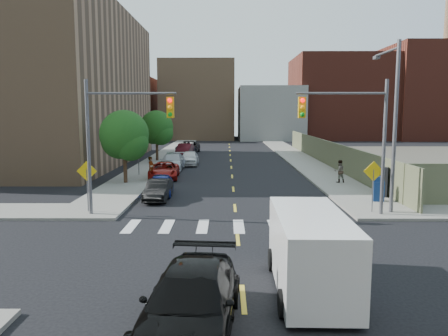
{
  "coord_description": "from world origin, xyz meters",
  "views": [
    {
      "loc": [
        -0.5,
        -16.07,
        5.4
      ],
      "look_at": [
        -0.63,
        10.11,
        2.0
      ],
      "focal_mm": 35.0,
      "sensor_mm": 36.0,
      "label": 1
    }
  ],
  "objects_px": {
    "parked_car_red": "(164,171)",
    "parked_car_silver": "(172,162)",
    "parked_car_blue": "(160,185)",
    "parked_car_black": "(158,190)",
    "payphone": "(383,182)",
    "parked_car_grey": "(188,147)",
    "cargo_van": "(309,249)",
    "mailbox": "(379,189)",
    "parked_car_maroon": "(185,150)",
    "pedestrian_west": "(151,168)",
    "pedestrian_east": "(339,171)",
    "parked_car_white": "(190,158)",
    "black_sedan": "(191,303)"
  },
  "relations": [
    {
      "from": "parked_car_maroon",
      "to": "black_sedan",
      "type": "xyz_separation_m",
      "value": [
        4.14,
        -42.47,
        0.03
      ]
    },
    {
      "from": "parked_car_blue",
      "to": "payphone",
      "type": "xyz_separation_m",
      "value": [
        14.0,
        -1.32,
        0.41
      ]
    },
    {
      "from": "parked_car_red",
      "to": "parked_car_silver",
      "type": "bearing_deg",
      "value": 86.73
    },
    {
      "from": "parked_car_maroon",
      "to": "parked_car_grey",
      "type": "xyz_separation_m",
      "value": [
        0.0,
        4.12,
        0.01
      ]
    },
    {
      "from": "pedestrian_east",
      "to": "parked_car_red",
      "type": "bearing_deg",
      "value": -22.75
    },
    {
      "from": "parked_car_blue",
      "to": "pedestrian_east",
      "type": "bearing_deg",
      "value": 15.57
    },
    {
      "from": "parked_car_blue",
      "to": "parked_car_black",
      "type": "distance_m",
      "value": 1.67
    },
    {
      "from": "black_sedan",
      "to": "mailbox",
      "type": "relative_size",
      "value": 3.69
    },
    {
      "from": "parked_car_white",
      "to": "mailbox",
      "type": "bearing_deg",
      "value": -56.23
    },
    {
      "from": "mailbox",
      "to": "parked_car_red",
      "type": "bearing_deg",
      "value": 156.21
    },
    {
      "from": "black_sedan",
      "to": "payphone",
      "type": "height_order",
      "value": "payphone"
    },
    {
      "from": "mailbox",
      "to": "payphone",
      "type": "bearing_deg",
      "value": 71.75
    },
    {
      "from": "parked_car_blue",
      "to": "parked_car_red",
      "type": "distance_m",
      "value": 6.84
    },
    {
      "from": "parked_car_black",
      "to": "mailbox",
      "type": "relative_size",
      "value": 2.56
    },
    {
      "from": "pedestrian_west",
      "to": "pedestrian_east",
      "type": "distance_m",
      "value": 14.27
    },
    {
      "from": "parked_car_silver",
      "to": "pedestrian_east",
      "type": "xyz_separation_m",
      "value": [
        13.42,
        -7.99,
        0.23
      ]
    },
    {
      "from": "black_sedan",
      "to": "payphone",
      "type": "distance_m",
      "value": 19.66
    },
    {
      "from": "parked_car_silver",
      "to": "parked_car_grey",
      "type": "xyz_separation_m",
      "value": [
        0.0,
        16.53,
        0.02
      ]
    },
    {
      "from": "pedestrian_east",
      "to": "parked_car_black",
      "type": "bearing_deg",
      "value": 13.22
    },
    {
      "from": "parked_car_silver",
      "to": "pedestrian_east",
      "type": "height_order",
      "value": "pedestrian_east"
    },
    {
      "from": "mailbox",
      "to": "pedestrian_east",
      "type": "bearing_deg",
      "value": 104.95
    },
    {
      "from": "parked_car_maroon",
      "to": "cargo_van",
      "type": "xyz_separation_m",
      "value": [
        7.53,
        -39.7,
        0.5
      ]
    },
    {
      "from": "parked_car_red",
      "to": "pedestrian_west",
      "type": "xyz_separation_m",
      "value": [
        -0.8,
        -1.44,
        0.38
      ]
    },
    {
      "from": "parked_car_grey",
      "to": "parked_car_red",
      "type": "bearing_deg",
      "value": -85.13
    },
    {
      "from": "parked_car_grey",
      "to": "cargo_van",
      "type": "distance_m",
      "value": 44.46
    },
    {
      "from": "parked_car_silver",
      "to": "cargo_van",
      "type": "height_order",
      "value": "cargo_van"
    },
    {
      "from": "payphone",
      "to": "parked_car_maroon",
      "type": "bearing_deg",
      "value": 142.41
    },
    {
      "from": "parked_car_blue",
      "to": "mailbox",
      "type": "relative_size",
      "value": 2.65
    },
    {
      "from": "parked_car_maroon",
      "to": "pedestrian_east",
      "type": "xyz_separation_m",
      "value": [
        13.42,
        -20.4,
        0.22
      ]
    },
    {
      "from": "parked_car_red",
      "to": "cargo_van",
      "type": "xyz_separation_m",
      "value": [
        7.53,
        -21.93,
        0.59
      ]
    },
    {
      "from": "parked_car_red",
      "to": "parked_car_silver",
      "type": "xyz_separation_m",
      "value": [
        0.0,
        5.36,
        0.08
      ]
    },
    {
      "from": "parked_car_blue",
      "to": "parked_car_grey",
      "type": "xyz_separation_m",
      "value": [
        -0.7,
        28.69,
        0.11
      ]
    },
    {
      "from": "parked_car_blue",
      "to": "parked_car_silver",
      "type": "distance_m",
      "value": 12.18
    },
    {
      "from": "parked_car_red",
      "to": "cargo_van",
      "type": "height_order",
      "value": "cargo_van"
    },
    {
      "from": "payphone",
      "to": "parked_car_white",
      "type": "bearing_deg",
      "value": 150.89
    },
    {
      "from": "parked_car_blue",
      "to": "cargo_van",
      "type": "relative_size",
      "value": 0.74
    },
    {
      "from": "parked_car_red",
      "to": "parked_car_maroon",
      "type": "height_order",
      "value": "parked_car_maroon"
    },
    {
      "from": "parked_car_grey",
      "to": "mailbox",
      "type": "relative_size",
      "value": 3.77
    },
    {
      "from": "parked_car_blue",
      "to": "parked_car_maroon",
      "type": "distance_m",
      "value": 24.58
    },
    {
      "from": "parked_car_black",
      "to": "payphone",
      "type": "distance_m",
      "value": 13.87
    },
    {
      "from": "parked_car_maroon",
      "to": "parked_car_red",
      "type": "bearing_deg",
      "value": -85.95
    },
    {
      "from": "parked_car_red",
      "to": "pedestrian_west",
      "type": "height_order",
      "value": "pedestrian_west"
    },
    {
      "from": "parked_car_red",
      "to": "mailbox",
      "type": "bearing_deg",
      "value": -37.29
    },
    {
      "from": "parked_car_silver",
      "to": "parked_car_white",
      "type": "relative_size",
      "value": 1.2
    },
    {
      "from": "parked_car_white",
      "to": "mailbox",
      "type": "distance_m",
      "value": 22.37
    },
    {
      "from": "parked_car_black",
      "to": "black_sedan",
      "type": "relative_size",
      "value": 0.69
    },
    {
      "from": "pedestrian_west",
      "to": "parked_car_red",
      "type": "bearing_deg",
      "value": -8.01
    },
    {
      "from": "parked_car_blue",
      "to": "parked_car_silver",
      "type": "height_order",
      "value": "parked_car_silver"
    },
    {
      "from": "cargo_van",
      "to": "mailbox",
      "type": "distance_m",
      "value": 14.06
    },
    {
      "from": "pedestrian_west",
      "to": "cargo_van",
      "type": "bearing_deg",
      "value": -136.8
    }
  ]
}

